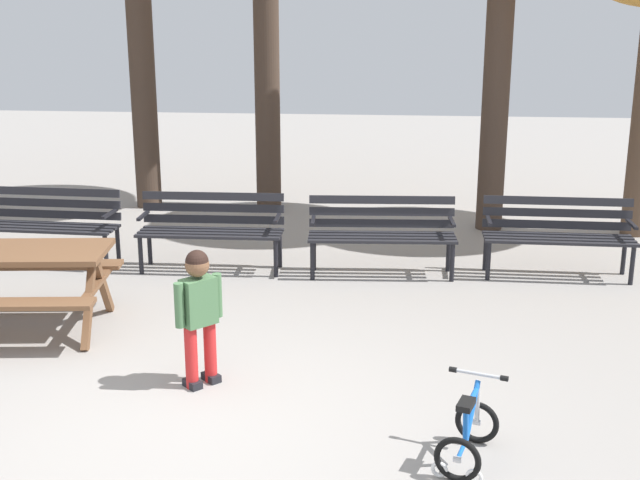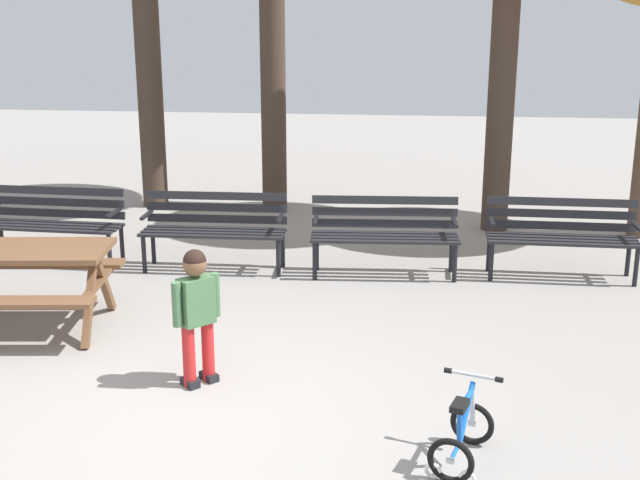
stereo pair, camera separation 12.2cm
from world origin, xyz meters
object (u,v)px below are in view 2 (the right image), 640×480
object	(u,v)px
park_bench_left	(215,224)
park_bench_right	(385,229)
park_bench_far_left	(55,218)
park_bench_far_right	(561,231)
child_standing	(197,306)
picnic_table	(8,267)
kids_bicycle	(462,435)

from	to	relation	value
park_bench_left	park_bench_right	distance (m)	1.90
park_bench_far_left	park_bench_far_right	xyz separation A→B (m)	(5.70, 0.09, 0.00)
park_bench_right	child_standing	size ratio (longest dim) A/B	1.49
park_bench_far_left	child_standing	xyz separation A→B (m)	(2.48, -3.00, 0.13)
picnic_table	park_bench_left	size ratio (longest dim) A/B	1.21
picnic_table	park_bench_far_right	xyz separation A→B (m)	(5.21, 2.16, -0.08)
park_bench_left	kids_bicycle	bearing A→B (deg)	-56.72
picnic_table	child_standing	bearing A→B (deg)	-25.13
park_bench_left	picnic_table	bearing A→B (deg)	-124.82
park_bench_right	kids_bicycle	size ratio (longest dim) A/B	2.60
park_bench_right	park_bench_far_right	distance (m)	1.91
picnic_table	kids_bicycle	size ratio (longest dim) A/B	3.12
park_bench_right	park_bench_left	bearing A→B (deg)	-179.75
park_bench_far_left	kids_bicycle	size ratio (longest dim) A/B	2.59
park_bench_far_left	park_bench_left	xyz separation A→B (m)	(1.89, -0.05, 0.00)
picnic_table	park_bench_left	distance (m)	2.46
park_bench_right	park_bench_far_right	world-z (taller)	same
park_bench_left	park_bench_far_right	world-z (taller)	same
park_bench_far_left	park_bench_right	world-z (taller)	same
park_bench_right	park_bench_far_right	xyz separation A→B (m)	(1.91, 0.13, 0.00)
park_bench_far_right	child_standing	world-z (taller)	child_standing
park_bench_left	child_standing	world-z (taller)	child_standing
park_bench_left	park_bench_right	xyz separation A→B (m)	(1.90, 0.01, 0.00)
park_bench_left	child_standing	xyz separation A→B (m)	(0.59, -2.95, 0.13)
park_bench_far_right	child_standing	size ratio (longest dim) A/B	1.47
park_bench_left	kids_bicycle	xyz separation A→B (m)	(2.56, -3.90, -0.31)
picnic_table	kids_bicycle	xyz separation A→B (m)	(3.96, -1.89, -0.39)
park_bench_left	kids_bicycle	world-z (taller)	park_bench_left
park_bench_far_left	park_bench_far_right	bearing A→B (deg)	0.89
park_bench_far_left	park_bench_left	size ratio (longest dim) A/B	1.00
kids_bicycle	child_standing	bearing A→B (deg)	154.26
park_bench_left	kids_bicycle	size ratio (longest dim) A/B	2.58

